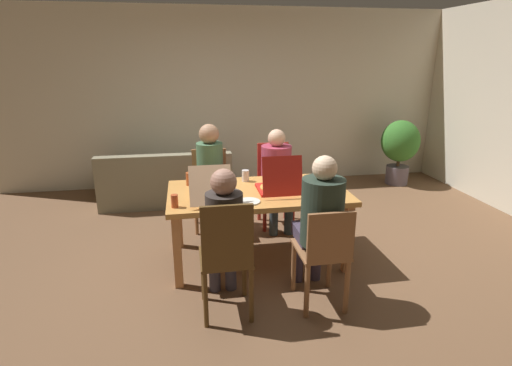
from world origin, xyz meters
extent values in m
plane|color=brown|center=(0.00, 0.00, 0.00)|extent=(20.00, 20.00, 0.00)
cube|color=beige|center=(0.00, 2.70, 1.34)|extent=(6.99, 0.12, 2.68)
cube|color=#CE8D44|center=(0.00, 0.00, 0.70)|extent=(1.72, 0.96, 0.05)
cube|color=tan|center=(-0.78, -0.41, 0.34)|extent=(0.07, 0.07, 0.68)
cube|color=tan|center=(0.78, -0.41, 0.34)|extent=(0.07, 0.07, 0.68)
cube|color=tan|center=(-0.78, 0.41, 0.34)|extent=(0.07, 0.07, 0.68)
cube|color=tan|center=(0.78, 0.41, 0.34)|extent=(0.07, 0.07, 0.68)
cylinder|color=#B33125|center=(0.54, 0.63, 0.23)|extent=(0.04, 0.04, 0.47)
cylinder|color=#B33125|center=(0.20, 0.63, 0.23)|extent=(0.04, 0.04, 0.47)
cylinder|color=#B33125|center=(0.54, 0.99, 0.23)|extent=(0.04, 0.04, 0.47)
cylinder|color=#B33125|center=(0.20, 0.99, 0.23)|extent=(0.04, 0.04, 0.47)
cube|color=#B33125|center=(0.37, 0.81, 0.48)|extent=(0.40, 0.42, 0.02)
cube|color=#B33125|center=(0.37, 1.01, 0.73)|extent=(0.38, 0.03, 0.49)
cylinder|color=#34434D|center=(0.45, 0.52, 0.24)|extent=(0.10, 0.10, 0.49)
cylinder|color=#34434D|center=(0.28, 0.52, 0.24)|extent=(0.10, 0.10, 0.49)
cube|color=#34434D|center=(0.37, 0.66, 0.54)|extent=(0.32, 0.31, 0.11)
cylinder|color=#A0354D|center=(0.37, 0.81, 0.76)|extent=(0.35, 0.35, 0.44)
sphere|color=#D9AB8B|center=(0.37, 0.81, 1.07)|extent=(0.20, 0.20, 0.20)
cylinder|color=#553B1B|center=(-0.58, -0.64, 0.23)|extent=(0.04, 0.04, 0.47)
cylinder|color=#553B1B|center=(-0.23, -0.64, 0.23)|extent=(0.04, 0.04, 0.47)
cylinder|color=#553B1B|center=(-0.58, -1.01, 0.23)|extent=(0.04, 0.04, 0.47)
cylinder|color=#553B1B|center=(-0.23, -1.01, 0.23)|extent=(0.04, 0.04, 0.47)
cube|color=#553B1B|center=(-0.40, -0.83, 0.48)|extent=(0.40, 0.42, 0.02)
cube|color=#553B1B|center=(-0.40, -1.02, 0.73)|extent=(0.38, 0.03, 0.50)
cylinder|color=#423E4E|center=(-0.47, -0.52, 0.24)|extent=(0.10, 0.10, 0.49)
cylinder|color=#423E4E|center=(-0.33, -0.52, 0.24)|extent=(0.10, 0.10, 0.49)
cube|color=#423E4E|center=(-0.40, -0.67, 0.54)|extent=(0.26, 0.33, 0.11)
cylinder|color=#352E2B|center=(-0.40, -0.83, 0.77)|extent=(0.28, 0.28, 0.47)
sphere|color=#A77662|center=(-0.40, -0.83, 1.09)|extent=(0.20, 0.20, 0.20)
cylinder|color=#8E5E3A|center=(0.20, -0.63, 0.23)|extent=(0.04, 0.04, 0.47)
cylinder|color=#8E5E3A|center=(0.53, -0.63, 0.23)|extent=(0.04, 0.04, 0.47)
cylinder|color=#8E5E3A|center=(0.20, -1.03, 0.23)|extent=(0.04, 0.04, 0.47)
cylinder|color=#8E5E3A|center=(0.53, -1.03, 0.23)|extent=(0.04, 0.04, 0.47)
cube|color=#8E5E3A|center=(0.37, -0.83, 0.48)|extent=(0.39, 0.45, 0.02)
cube|color=#8E5E3A|center=(0.37, -1.04, 0.68)|extent=(0.37, 0.03, 0.39)
cylinder|color=#3E3447|center=(0.28, -0.49, 0.24)|extent=(0.10, 0.10, 0.49)
cylinder|color=#3E3447|center=(0.45, -0.49, 0.24)|extent=(0.10, 0.10, 0.49)
cube|color=#3E3447|center=(0.37, -0.65, 0.54)|extent=(0.31, 0.36, 0.11)
cylinder|color=#28362C|center=(0.37, -0.83, 0.81)|extent=(0.34, 0.34, 0.54)
sphere|color=beige|center=(0.37, -0.83, 1.16)|extent=(0.19, 0.19, 0.19)
cylinder|color=#9D643C|center=(-0.22, 0.68, 0.23)|extent=(0.04, 0.04, 0.47)
cylinder|color=#9D643C|center=(-0.59, 0.68, 0.23)|extent=(0.04, 0.04, 0.47)
cylinder|color=#9D643C|center=(-0.22, 1.02, 0.23)|extent=(0.04, 0.04, 0.47)
cylinder|color=#9D643C|center=(-0.59, 1.02, 0.23)|extent=(0.04, 0.04, 0.47)
cube|color=#9D643C|center=(-0.40, 0.85, 0.48)|extent=(0.43, 0.39, 0.02)
cube|color=#9D643C|center=(-0.40, 1.04, 0.71)|extent=(0.40, 0.03, 0.44)
cylinder|color=#2C4236|center=(-0.33, 0.51, 0.24)|extent=(0.10, 0.10, 0.49)
cylinder|color=#2C4236|center=(-0.48, 0.51, 0.24)|extent=(0.10, 0.10, 0.49)
cube|color=#2C4236|center=(-0.40, 0.67, 0.54)|extent=(0.27, 0.36, 0.11)
cylinder|color=#47704E|center=(-0.40, 0.85, 0.79)|extent=(0.30, 0.30, 0.50)
sphere|color=tan|center=(-0.40, 0.85, 1.14)|extent=(0.23, 0.23, 0.23)
cube|color=red|center=(0.18, -0.02, 0.74)|extent=(0.37, 0.37, 0.03)
cylinder|color=gold|center=(0.18, -0.02, 0.76)|extent=(0.33, 0.33, 0.01)
cube|color=red|center=(0.18, -0.24, 0.93)|extent=(0.37, 0.09, 0.36)
cube|color=tan|center=(-0.47, -0.04, 0.74)|extent=(0.37, 0.37, 0.03)
cylinder|color=#D7893C|center=(-0.47, -0.04, 0.76)|extent=(0.32, 0.32, 0.01)
cube|color=tan|center=(-0.47, -0.33, 0.91)|extent=(0.37, 0.21, 0.31)
cylinder|color=white|center=(-0.14, -0.30, 0.73)|extent=(0.20, 0.20, 0.01)
cylinder|color=white|center=(0.67, 0.13, 0.73)|extent=(0.22, 0.22, 0.01)
cone|color=#C2862F|center=(0.67, 0.13, 0.75)|extent=(0.10, 0.10, 0.02)
cylinder|color=white|center=(0.55, -0.24, 0.73)|extent=(0.25, 0.25, 0.01)
cone|color=gold|center=(0.55, -0.24, 0.75)|extent=(0.13, 0.13, 0.02)
cylinder|color=silver|center=(-0.47, 0.33, 0.79)|extent=(0.08, 0.08, 0.13)
cylinder|color=silver|center=(-0.07, 0.33, 0.79)|extent=(0.07, 0.07, 0.12)
cylinder|color=#B25026|center=(-0.65, 0.30, 0.79)|extent=(0.07, 0.07, 0.13)
cylinder|color=#BC4B28|center=(-0.78, -0.32, 0.78)|extent=(0.06, 0.06, 0.11)
cube|color=gray|center=(-0.96, 1.97, 0.20)|extent=(1.77, 0.89, 0.40)
cube|color=gray|center=(-0.96, 1.61, 0.57)|extent=(1.77, 0.16, 0.34)
cube|color=gray|center=(-1.75, 1.97, 0.49)|extent=(0.20, 0.84, 0.18)
cube|color=gray|center=(-0.18, 1.97, 0.49)|extent=(0.20, 0.84, 0.18)
cylinder|color=#605560|center=(2.66, 2.10, 0.15)|extent=(0.35, 0.35, 0.29)
cylinder|color=brown|center=(2.66, 2.10, 0.38)|extent=(0.05, 0.05, 0.17)
ellipsoid|color=#367429|center=(2.66, 2.10, 0.70)|extent=(0.59, 0.59, 0.65)
camera|label=1|loc=(-0.66, -3.64, 1.97)|focal=28.27mm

